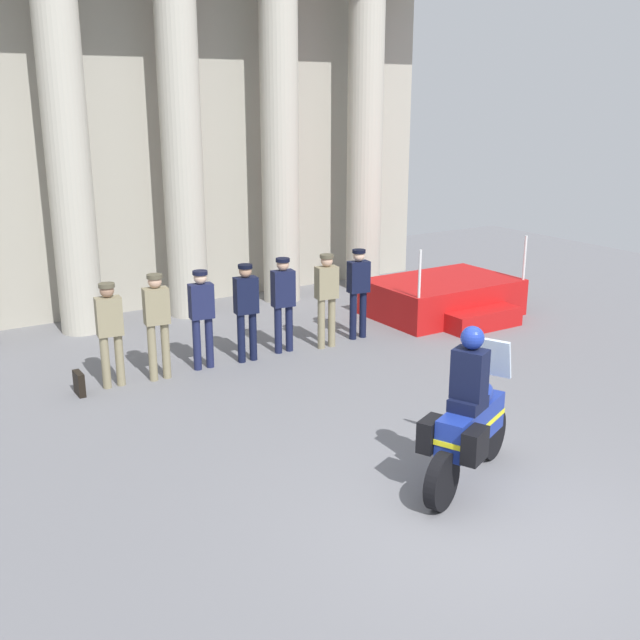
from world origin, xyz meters
name	(u,v)px	position (x,y,z in m)	size (l,w,h in m)	color
ground_plane	(486,521)	(0.00, 0.00, 0.00)	(28.00, 28.00, 0.00)	slate
colonnade_backdrop	(170,116)	(0.56, 9.63, 3.93)	(12.65, 1.64, 7.55)	#A49F91
reviewing_stand	(445,298)	(4.92, 6.25, 0.36)	(2.88, 2.43, 1.63)	#B71414
officer_in_row_0	(110,327)	(-2.05, 5.92, 0.96)	(0.40, 0.26, 1.63)	#847A5B
officer_in_row_1	(157,318)	(-1.33, 5.85, 1.00)	(0.40, 0.26, 1.69)	#847A5B
officer_in_row_2	(202,312)	(-0.54, 5.94, 0.97)	(0.40, 0.26, 1.64)	#191E42
officer_in_row_3	(246,305)	(0.23, 5.88, 0.98)	(0.40, 0.26, 1.66)	black
officer_in_row_4	(283,297)	(0.99, 5.97, 0.98)	(0.40, 0.26, 1.67)	#141938
officer_in_row_5	(327,293)	(1.75, 5.78, 0.99)	(0.40, 0.26, 1.68)	#847A5B
officer_in_row_6	(358,286)	(2.53, 5.93, 0.98)	(0.40, 0.26, 1.66)	black
motorcycle_with_rider	(469,420)	(0.38, 0.73, 0.79)	(1.96, 1.06, 1.90)	black
briefcase_on_ground	(79,384)	(-2.60, 5.86, 0.18)	(0.10, 0.32, 0.36)	black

